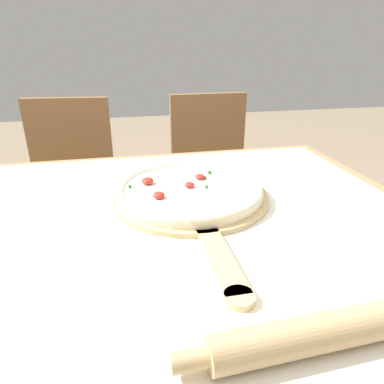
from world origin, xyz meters
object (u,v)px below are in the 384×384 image
object	(u,v)px
rolling_pin	(337,329)
pizza	(189,189)
pizza_peel	(191,200)
chair_left	(71,183)
chair_right	(212,173)

from	to	relation	value
rolling_pin	pizza	bearing A→B (deg)	101.20
pizza	pizza_peel	bearing A→B (deg)	-88.84
pizza	chair_left	world-z (taller)	chair_left
chair_left	pizza_peel	bearing A→B (deg)	-57.83
pizza_peel	chair_right	xyz separation A→B (m)	(0.27, 0.81, -0.25)
chair_left	rolling_pin	bearing A→B (deg)	-62.94
pizza_peel	chair_left	world-z (taller)	chair_left
pizza_peel	chair_left	bearing A→B (deg)	116.60
pizza_peel	rolling_pin	xyz separation A→B (m)	(0.10, -0.46, 0.02)
chair_left	chair_right	distance (m)	0.68
pizza_peel	chair_left	xyz separation A→B (m)	(-0.40, 0.81, -0.25)
pizza	rolling_pin	bearing A→B (deg)	-78.80
chair_right	pizza_peel	bearing A→B (deg)	-109.97
pizza	rolling_pin	xyz separation A→B (m)	(0.10, -0.48, -0.00)
pizza_peel	chair_left	distance (m)	0.94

